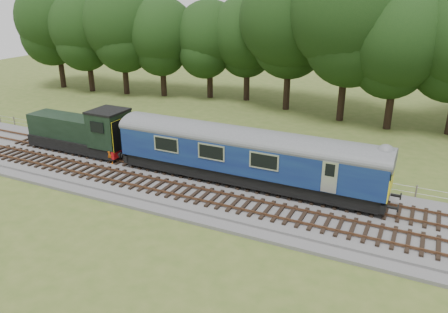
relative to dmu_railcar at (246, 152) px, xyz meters
The scene contains 9 objects.
ground 4.66m from the dmu_railcar, 158.78° to the right, with size 120.00×120.00×0.00m, color #435A21.
ballast 4.57m from the dmu_railcar, 158.78° to the right, with size 70.00×7.00×0.35m, color #4C4C4F.
track_north 4.22m from the dmu_railcar, behind, with size 67.20×2.40×0.21m.
track_south 5.18m from the dmu_railcar, 140.24° to the right, with size 67.20×2.40×0.21m.
fence 5.42m from the dmu_railcar, 139.31° to the left, with size 64.00×0.12×1.00m, color #6B6054, non-canonical shape.
tree_line 21.07m from the dmu_railcar, 99.93° to the left, with size 70.00×8.00×18.00m, color black, non-canonical shape.
dmu_railcar is the anchor object (origin of this frame).
shunter_loco 13.94m from the dmu_railcar, behind, with size 8.91×2.60×3.38m.
worker 10.56m from the dmu_railcar, behind, with size 0.63×0.41×1.73m, color orange.
Camera 1 is at (13.88, -23.16, 12.56)m, focal length 35.00 mm.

